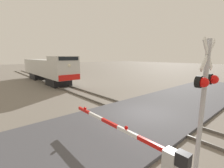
% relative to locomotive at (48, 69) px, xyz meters
% --- Properties ---
extents(ground_plane, '(160.00, 160.00, 0.00)m').
position_rel_locomotive_xyz_m(ground_plane, '(0.00, -17.67, -1.99)').
color(ground_plane, slate).
extents(rail_track_left, '(0.08, 80.00, 0.15)m').
position_rel_locomotive_xyz_m(rail_track_left, '(-0.72, -17.67, -1.91)').
color(rail_track_left, '#59544C').
rests_on(rail_track_left, ground_plane).
extents(rail_track_right, '(0.08, 80.00, 0.15)m').
position_rel_locomotive_xyz_m(rail_track_right, '(0.72, -17.67, -1.91)').
color(rail_track_right, '#59544C').
rests_on(rail_track_right, ground_plane).
extents(road_surface, '(36.00, 6.07, 0.16)m').
position_rel_locomotive_xyz_m(road_surface, '(0.00, -17.67, -1.91)').
color(road_surface, '#47474C').
rests_on(road_surface, ground_plane).
extents(locomotive, '(2.73, 15.04, 3.78)m').
position_rel_locomotive_xyz_m(locomotive, '(0.00, 0.00, 0.00)').
color(locomotive, black).
rests_on(locomotive, ground_plane).
extents(crossing_signal, '(1.18, 0.33, 4.30)m').
position_rel_locomotive_xyz_m(crossing_signal, '(-2.75, -21.87, 0.71)').
color(crossing_signal, '#ADADB2').
rests_on(crossing_signal, ground_plane).
extents(crossing_gate, '(0.36, 5.79, 1.25)m').
position_rel_locomotive_xyz_m(crossing_gate, '(-3.89, -20.79, -1.21)').
color(crossing_gate, silver).
rests_on(crossing_gate, ground_plane).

